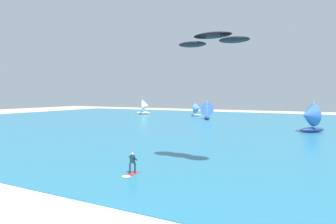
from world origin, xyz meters
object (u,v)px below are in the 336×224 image
Objects in this scene: kitesurfer at (131,167)px; sailboat_anchored_offshore at (145,107)px; sailboat_far_left at (197,110)px; sailboat_near_shore at (309,118)px; kite at (212,39)px; sailboat_far_right at (207,110)px.

kitesurfer is 0.40× the size of sailboat_anchored_offshore.
sailboat_anchored_offshore reaches higher than kitesurfer.
sailboat_near_shore is at bearing -40.05° from sailboat_far_left.
kite is 1.30× the size of sailboat_anchored_offshore.
sailboat_far_right is 0.94× the size of sailboat_anchored_offshore.
kite is 1.24× the size of sailboat_near_shore.
sailboat_far_right reaches higher than kitesurfer.
sailboat_far_left is (-5.81, 7.88, -0.30)m from sailboat_far_right.
sailboat_anchored_offshore is (-37.04, 60.32, 1.68)m from kitesurfer.
sailboat_near_shore is at bearing 78.78° from kite.
sailboat_near_shore is 1.29× the size of sailboat_far_left.
kite is 60.38m from sailboat_far_left.
sailboat_far_right is at bearing 111.12° from kite.
kite reaches higher than sailboat_far_left.
sailboat_near_shore is 38.93m from sailboat_far_left.
sailboat_far_left is at bearing -2.07° from sailboat_anchored_offshore.
sailboat_anchored_offshore is at bearing 177.93° from sailboat_far_left.
kite is 1.38× the size of sailboat_far_right.
kitesurfer is 62.70m from sailboat_far_left.
kite is at bearing -52.99° from sailboat_anchored_offshore.
sailboat_far_right is 25.14m from sailboat_anchored_offshore.
kitesurfer is 0.49× the size of sailboat_far_left.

